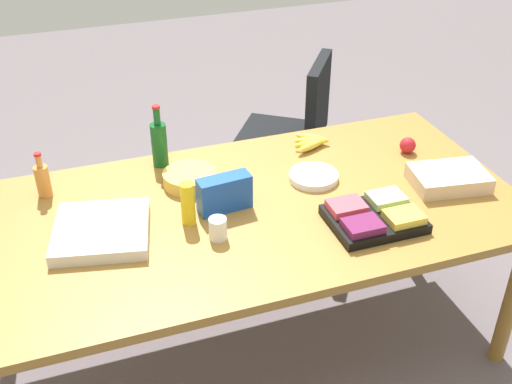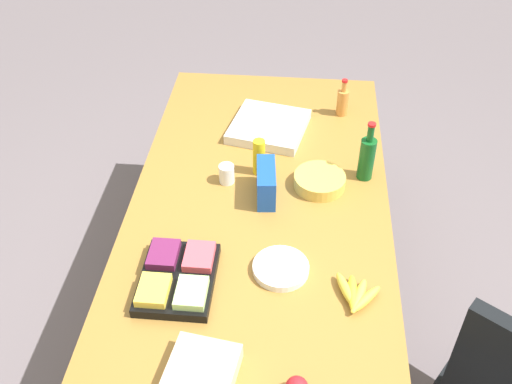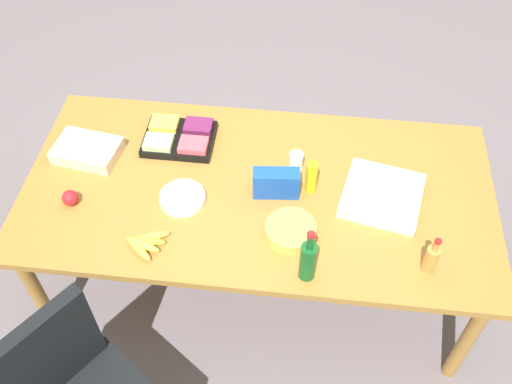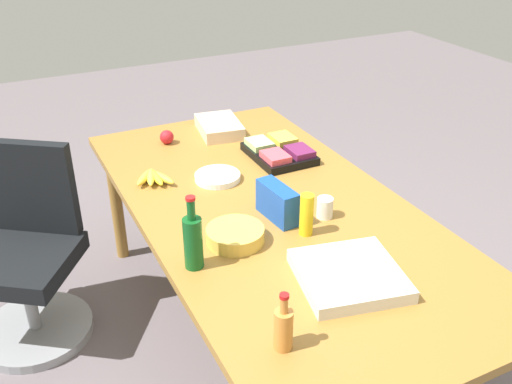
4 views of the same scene
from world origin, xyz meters
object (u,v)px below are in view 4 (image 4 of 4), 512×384
at_px(paper_plate_stack, 218,177).
at_px(mustard_bottle, 306,215).
at_px(dressing_bottle, 283,328).
at_px(chip_bowl, 235,235).
at_px(sheet_cake, 219,127).
at_px(banana_bunch, 154,177).
at_px(wine_bottle, 193,241).
at_px(fruit_platter, 279,152).
at_px(conference_table, 272,220).
at_px(chip_bag_blue, 277,202).
at_px(apple_red, 167,137).
at_px(pizza_box, 348,276).
at_px(office_chair, 29,267).
at_px(paper_cup, 325,208).

distance_m(paper_plate_stack, mustard_bottle, 0.62).
bearing_deg(paper_plate_stack, dressing_bottle, -12.78).
xyz_separation_m(chip_bowl, mustard_bottle, (0.08, 0.28, 0.06)).
bearing_deg(sheet_cake, paper_plate_stack, -23.81).
xyz_separation_m(banana_bunch, wine_bottle, (0.73, -0.07, 0.09)).
height_order(fruit_platter, sheet_cake, fruit_platter).
distance_m(conference_table, chip_bag_blue, 0.17).
xyz_separation_m(chip_bag_blue, apple_red, (-0.96, -0.17, -0.04)).
bearing_deg(sheet_cake, mustard_bottle, -5.00).
bearing_deg(chip_bowl, pizza_box, 31.83).
height_order(paper_plate_stack, sheet_cake, sheet_cake).
height_order(office_chair, apple_red, office_chair).
height_order(paper_cup, mustard_bottle, mustard_bottle).
bearing_deg(pizza_box, paper_cup, 170.79).
bearing_deg(conference_table, paper_plate_stack, -161.53).
relative_size(conference_table, sheet_cake, 7.15).
bearing_deg(office_chair, mustard_bottle, 50.88).
height_order(fruit_platter, apple_red, apple_red).
relative_size(chip_bag_blue, apple_red, 2.89).
distance_m(chip_bowl, chip_bag_blue, 0.26).
bearing_deg(paper_cup, chip_bowl, -89.25).
height_order(paper_cup, wine_bottle, wine_bottle).
relative_size(fruit_platter, chip_bag_blue, 1.64).
relative_size(pizza_box, apple_red, 4.74).
bearing_deg(conference_table, chip_bag_blue, -15.46).
bearing_deg(sheet_cake, office_chair, -75.87).
relative_size(banana_bunch, chip_bag_blue, 0.92).
bearing_deg(chip_bowl, dressing_bottle, -10.48).
xyz_separation_m(office_chair, paper_plate_stack, (0.25, 0.91, 0.40)).
bearing_deg(sheet_cake, wine_bottle, -27.12).
xyz_separation_m(office_chair, chip_bag_blue, (0.69, 1.00, 0.46)).
bearing_deg(paper_cup, dressing_bottle, -41.19).
bearing_deg(apple_red, fruit_platter, 47.62).
distance_m(conference_table, paper_cup, 0.26).
xyz_separation_m(apple_red, wine_bottle, (1.13, -0.27, 0.08)).
xyz_separation_m(conference_table, sheet_cake, (-0.89, 0.12, 0.10)).
bearing_deg(paper_plate_stack, apple_red, -171.22).
relative_size(paper_plate_stack, pizza_box, 0.61).
height_order(chip_bowl, dressing_bottle, dressing_bottle).
xyz_separation_m(office_chair, pizza_box, (1.19, 1.02, 0.41)).
xyz_separation_m(sheet_cake, wine_bottle, (1.15, -0.59, 0.08)).
bearing_deg(mustard_bottle, wine_bottle, -88.81).
xyz_separation_m(paper_plate_stack, banana_bunch, (-0.11, -0.28, 0.01)).
xyz_separation_m(office_chair, wine_bottle, (0.86, 0.56, 0.50)).
relative_size(conference_table, fruit_platter, 6.35).
distance_m(banana_bunch, fruit_platter, 0.67).
distance_m(conference_table, paper_plate_stack, 0.38).
relative_size(fruit_platter, wine_bottle, 1.21).
bearing_deg(paper_plate_stack, fruit_platter, 103.69).
bearing_deg(wine_bottle, chip_bag_blue, 111.42).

